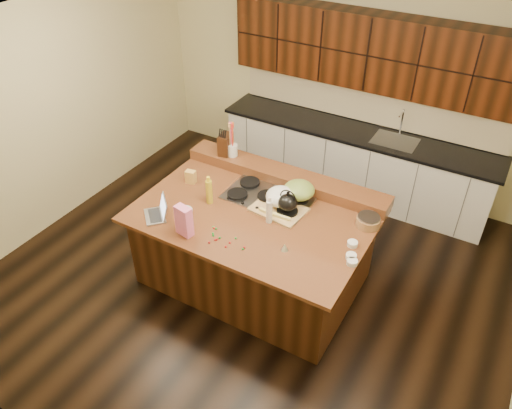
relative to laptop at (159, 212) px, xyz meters
The scene contains 35 objects.
room 1.03m from the laptop, 32.51° to the left, with size 5.52×5.02×2.72m.
island 1.09m from the laptop, 32.51° to the left, with size 2.40×1.60×0.92m.
back_ledge 1.46m from the laptop, 56.32° to the left, with size 2.40×0.30×0.12m, color black.
cooktop 1.15m from the laptop, 45.21° to the left, with size 0.92×0.52×0.05m.
back_counter 2.96m from the laptop, 67.94° to the left, with size 3.70×0.66×2.40m.
kettle 1.31m from the laptop, 31.73° to the left, with size 0.20×0.20×0.18m, color black.
green_bowl 1.46m from the laptop, 40.44° to the left, with size 0.33×0.33×0.18m, color olive.
laptop is the anchor object (origin of this frame).
oil_bottle 0.55m from the laptop, 54.88° to the left, with size 0.07×0.07×0.27m, color gold.
vinegar_bottle 1.12m from the laptop, 25.14° to the left, with size 0.06×0.06×0.25m, color silver.
wooden_tray 1.24m from the laptop, 36.92° to the left, with size 0.57×0.45×0.22m.
ramekin_a 1.99m from the laptop, ahead, with size 0.10×0.10×0.04m, color white.
ramekin_b 1.96m from the laptop, 11.15° to the left, with size 0.10×0.10×0.04m, color white.
ramekin_c 1.95m from the laptop, 16.45° to the left, with size 0.10×0.10×0.04m, color white.
strainer_bowl 2.10m from the laptop, 25.89° to the left, with size 0.24×0.24×0.09m, color #996B3F.
kitchen_timer 1.35m from the laptop, ahead, with size 0.08×0.08×0.07m, color silver.
pink_bag 0.42m from the laptop, 13.58° to the right, with size 0.17×0.09×0.32m, color pink.
candy_plate 0.26m from the laptop, 47.75° to the left, with size 0.18×0.18×0.01m, color white.
package_box 0.66m from the laptop, 96.74° to the left, with size 0.11×0.08×0.15m, color gold.
utensil_crock 1.23m from the laptop, 84.50° to the left, with size 0.12×0.12×0.14m, color white.
knife_block 1.23m from the laptop, 88.70° to the left, with size 0.12×0.20×0.25m, color black.
gumdrop_0 0.85m from the laptop, ahead, with size 0.02×0.02×0.02m, color red.
gumdrop_1 0.60m from the laptop, 10.96° to the left, with size 0.02×0.02×0.02m, color #198C26.
gumdrop_2 0.61m from the laptop, 10.06° to the left, with size 0.02×0.02×0.02m, color red.
gumdrop_3 0.87m from the laptop, ahead, with size 0.02×0.02×0.02m, color #198C26.
gumdrop_4 0.69m from the laptop, ahead, with size 0.02×0.02×0.02m, color red.
gumdrop_5 0.64m from the laptop, ahead, with size 0.02×0.02×0.02m, color #198C26.
gumdrop_6 1.01m from the laptop, ahead, with size 0.02×0.02×0.02m, color red.
gumdrop_7 0.66m from the laptop, ahead, with size 0.02×0.02×0.02m, color #198C26.
gumdrop_8 0.85m from the laptop, ahead, with size 0.02×0.02×0.02m, color red.
gumdrop_9 1.01m from the laptop, ahead, with size 0.02×0.02×0.02m, color #198C26.
gumdrop_10 0.72m from the laptop, ahead, with size 0.02×0.02×0.02m, color red.
gumdrop_11 0.73m from the laptop, ahead, with size 0.02×0.02×0.02m, color #198C26.
gumdrop_12 0.71m from the laptop, ahead, with size 0.02×0.02×0.02m, color red.
gumdrop_13 0.63m from the laptop, ahead, with size 0.02×0.02×0.02m, color #198C26.
Camera 1 is at (2.06, -3.50, 4.03)m, focal length 35.00 mm.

